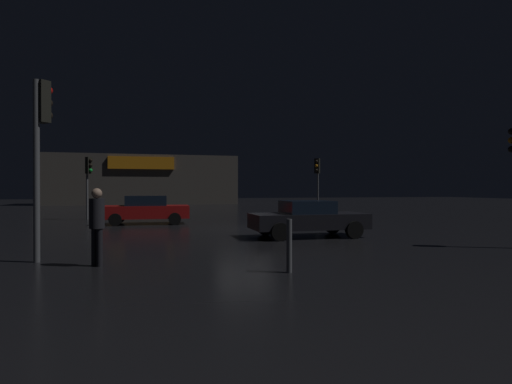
{
  "coord_description": "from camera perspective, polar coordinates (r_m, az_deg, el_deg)",
  "views": [
    {
      "loc": [
        -4.06,
        -17.91,
        1.78
      ],
      "look_at": [
        1.81,
        5.03,
        1.6
      ],
      "focal_mm": 28.91,
      "sensor_mm": 36.0,
      "label": 1
    }
  ],
  "objects": [
    {
      "name": "traffic_signal_opposite",
      "position": [
        11.42,
        -27.67,
        7.13
      ],
      "size": [
        0.42,
        0.42,
        4.42
      ],
      "color": "#595B60",
      "rests_on": "ground"
    },
    {
      "name": "bollard_kerb_a",
      "position": [
        8.83,
        4.61,
        -7.43
      ],
      "size": [
        0.12,
        0.12,
        1.14
      ],
      "primitive_type": "cylinder",
      "color": "#595B60",
      "rests_on": "ground"
    },
    {
      "name": "traffic_signal_cross_right",
      "position": [
        25.64,
        -22.16,
        2.4
      ],
      "size": [
        0.42,
        0.42,
        3.61
      ],
      "color": "#595B60",
      "rests_on": "ground"
    },
    {
      "name": "pedestrian",
      "position": [
        10.16,
        -21.16,
        -3.69
      ],
      "size": [
        0.48,
        0.48,
        1.79
      ],
      "color": "black",
      "rests_on": "ground"
    },
    {
      "name": "car_near",
      "position": [
        21.55,
        -14.95,
        -2.35
      ],
      "size": [
        4.28,
        2.04,
        1.44
      ],
      "color": "#A51414",
      "rests_on": "ground"
    },
    {
      "name": "car_far",
      "position": [
        15.39,
        7.2,
        -3.62
      ],
      "size": [
        4.23,
        2.06,
        1.34
      ],
      "color": "black",
      "rests_on": "ground"
    },
    {
      "name": "bollard_kerb_b",
      "position": [
        29.5,
        9.32,
        -2.13
      ],
      "size": [
        0.11,
        0.11,
        0.93
      ],
      "primitive_type": "cylinder",
      "color": "#595B60",
      "rests_on": "ground"
    },
    {
      "name": "traffic_signal_cross_left",
      "position": [
        27.62,
        8.47,
        2.68
      ],
      "size": [
        0.41,
        0.43,
        3.79
      ],
      "color": "#595B60",
      "rests_on": "ground"
    },
    {
      "name": "store_building",
      "position": [
        50.38,
        -15.47,
        1.61
      ],
      "size": [
        21.78,
        6.44,
        5.64
      ],
      "color": "#4C4742",
      "rests_on": "ground"
    },
    {
      "name": "ground_plane",
      "position": [
        18.45,
        -1.57,
        -5.1
      ],
      "size": [
        120.0,
        120.0,
        0.0
      ],
      "primitive_type": "plane",
      "color": "black"
    }
  ]
}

